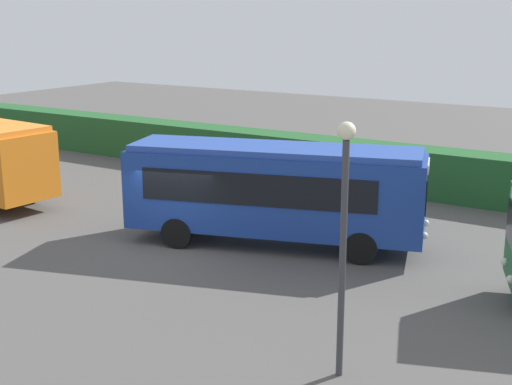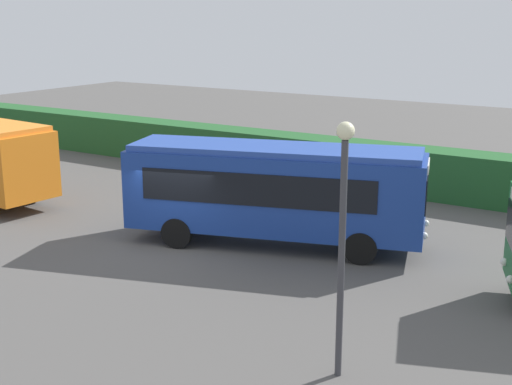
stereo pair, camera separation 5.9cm
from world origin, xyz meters
The scene contains 4 objects.
ground_plane centered at (0.00, 0.00, 0.00)m, with size 82.11×82.11×0.00m, color #514F4C.
bus_blue centered at (2.43, 1.97, 1.87)m, with size 9.74×5.11×3.26m.
hedge_row centered at (0.00, 10.74, 0.98)m, with size 53.06×1.69×1.96m, color #225628.
lamppost centered at (7.94, -4.68, 3.35)m, with size 0.36×0.36×5.33m.
Camera 2 is at (13.64, -16.94, 7.35)m, focal length 49.80 mm.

